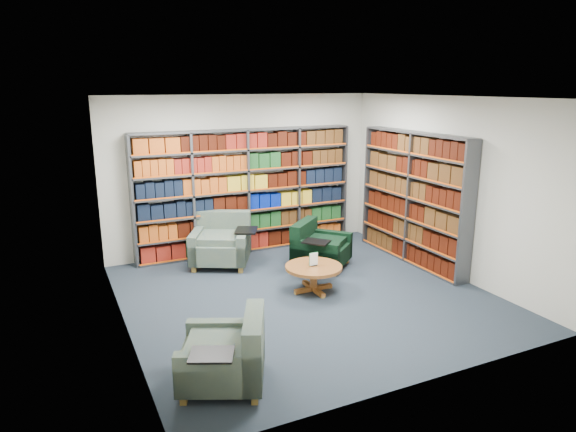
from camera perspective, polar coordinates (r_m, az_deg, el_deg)
name	(u,v)px	position (r m, az deg, el deg)	size (l,w,h in m)	color
room_shell	(307,201)	(7.09, 2.08, 1.65)	(5.02, 5.02, 2.82)	black
bookshelf_back	(246,192)	(9.24, -4.64, 2.71)	(4.00, 0.28, 2.20)	#47494F
bookshelf_right	(413,198)	(8.91, 13.74, 1.90)	(0.28, 2.50, 2.20)	#47494F
chair_teal_left	(222,243)	(8.81, -7.38, -3.04)	(1.26, 1.25, 0.85)	#07223C
chair_green_right	(317,249)	(8.61, 3.25, -3.63)	(1.16, 1.16, 0.75)	black
chair_teal_front	(230,357)	(5.38, -6.43, -15.29)	(1.10, 1.12, 0.75)	#07223C
coffee_table	(314,271)	(7.56, 2.86, -6.11)	(0.84, 0.84, 0.59)	brown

